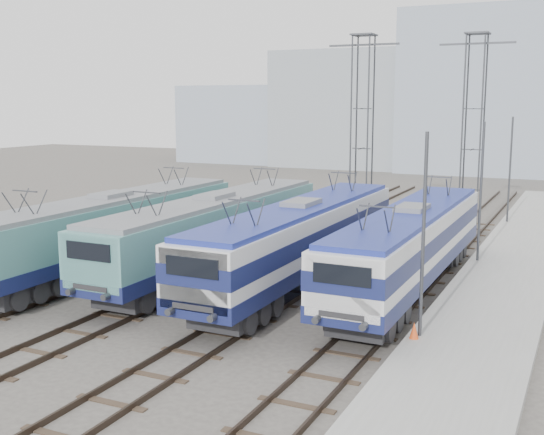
{
  "coord_description": "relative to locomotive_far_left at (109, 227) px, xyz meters",
  "views": [
    {
      "loc": [
        13.41,
        -19.55,
        7.92
      ],
      "look_at": [
        0.83,
        7.0,
        2.92
      ],
      "focal_mm": 45.0,
      "sensor_mm": 36.0,
      "label": 1
    }
  ],
  "objects": [
    {
      "name": "locomotive_far_left",
      "position": [
        0.0,
        0.0,
        0.0
      ],
      "size": [
        2.77,
        17.51,
        3.3
      ],
      "color": "navy",
      "rests_on": "ground"
    },
    {
      "name": "locomotive_far_right",
      "position": [
        13.5,
        2.55,
        0.01
      ],
      "size": [
        2.71,
        17.15,
        3.22
      ],
      "color": "navy",
      "rests_on": "ground"
    },
    {
      "name": "mast_mid",
      "position": [
        15.35,
        8.69,
        1.31
      ],
      "size": [
        0.12,
        0.12,
        7.0
      ],
      "primitive_type": "cylinder",
      "color": "#3F4247",
      "rests_on": "ground"
    },
    {
      "name": "locomotive_center_left",
      "position": [
        4.5,
        1.8,
        -0.01
      ],
      "size": [
        2.76,
        17.45,
        3.28
      ],
      "color": "navy",
      "rests_on": "ground"
    },
    {
      "name": "catenary_tower_west",
      "position": [
        6.75,
        16.69,
        4.45
      ],
      "size": [
        4.5,
        1.2,
        12.0
      ],
      "color": "#3F4247",
      "rests_on": "ground"
    },
    {
      "name": "safety_cone",
      "position": [
        15.25,
        -3.69,
        -1.62
      ],
      "size": [
        0.3,
        0.3,
        0.54
      ],
      "primitive_type": "cone",
      "color": "#F1521C",
      "rests_on": "platform"
    },
    {
      "name": "platform",
      "position": [
        16.95,
        2.69,
        -2.04
      ],
      "size": [
        4.0,
        70.0,
        0.3
      ],
      "primitive_type": "cube",
      "color": "#9E9E99",
      "rests_on": "ground"
    },
    {
      "name": "mast_front",
      "position": [
        15.35,
        -3.31,
        1.31
      ],
      "size": [
        0.12,
        0.12,
        7.0
      ],
      "primitive_type": "cylinder",
      "color": "#3F4247",
      "rests_on": "ground"
    },
    {
      "name": "building_center",
      "position": [
        10.75,
        56.69,
        6.81
      ],
      "size": [
        22.0,
        14.0,
        18.0
      ],
      "primitive_type": "cube",
      "color": "#95A3B4",
      "rests_on": "ground"
    },
    {
      "name": "mast_rear",
      "position": [
        15.35,
        20.69,
        1.31
      ],
      "size": [
        0.12,
        0.12,
        7.0
      ],
      "primitive_type": "cylinder",
      "color": "#3F4247",
      "rests_on": "ground"
    },
    {
      "name": "locomotive_center_right",
      "position": [
        9.0,
        1.43,
        0.06
      ],
      "size": [
        2.78,
        17.56,
        3.3
      ],
      "color": "navy",
      "rests_on": "ground"
    },
    {
      "name": "building_west",
      "position": [
        -7.25,
        56.69,
        4.81
      ],
      "size": [
        18.0,
        12.0,
        14.0
      ],
      "primitive_type": "cube",
      "color": "#929CA4",
      "rests_on": "ground"
    },
    {
      "name": "building_far_west",
      "position": [
        -23.25,
        56.69,
        2.81
      ],
      "size": [
        14.0,
        10.0,
        10.0
      ],
      "primitive_type": "cube",
      "color": "#95A3B4",
      "rests_on": "ground"
    },
    {
      "name": "ground",
      "position": [
        6.75,
        -5.31,
        -2.19
      ],
      "size": [
        160.0,
        160.0,
        0.0
      ],
      "primitive_type": "plane",
      "color": "#514C47"
    },
    {
      "name": "catenary_tower_east",
      "position": [
        13.25,
        18.69,
        4.45
      ],
      "size": [
        4.5,
        1.2,
        12.0
      ],
      "color": "#3F4247",
      "rests_on": "ground"
    }
  ]
}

